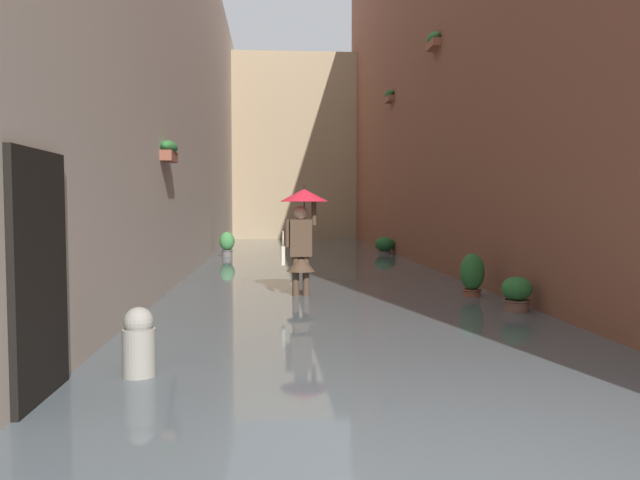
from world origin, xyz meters
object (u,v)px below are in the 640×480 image
object	(u,v)px
person_wading	(302,225)
potted_plant_far_left	(472,277)
potted_plant_mid_right	(227,245)
potted_plant_mid_left	(385,246)
mooring_bollard	(139,351)
potted_plant_near_left	(517,297)

from	to	relation	value
person_wading	potted_plant_far_left	world-z (taller)	person_wading
person_wading	potted_plant_far_left	size ratio (longest dim) A/B	2.30
person_wading	potted_plant_mid_right	bearing A→B (deg)	-76.97
potted_plant_mid_left	potted_plant_mid_right	world-z (taller)	potted_plant_mid_right
potted_plant_far_left	mooring_bollard	world-z (taller)	potted_plant_far_left
potted_plant_far_left	mooring_bollard	xyz separation A→B (m)	(4.70, 4.65, -0.11)
potted_plant_near_left	potted_plant_far_left	distance (m)	1.54
potted_plant_mid_right	mooring_bollard	xyz separation A→B (m)	(-0.18, 13.25, -0.14)
person_wading	potted_plant_mid_right	size ratio (longest dim) A/B	2.24
person_wading	potted_plant_far_left	xyz separation A→B (m)	(-2.96, 0.27, -0.89)
potted_plant_far_left	potted_plant_mid_right	size ratio (longest dim) A/B	0.98
person_wading	potted_plant_near_left	world-z (taller)	person_wading
potted_plant_mid_left	mooring_bollard	xyz separation A→B (m)	(4.90, 14.11, -0.01)
potted_plant_near_left	potted_plant_mid_right	distance (m)	11.32
potted_plant_mid_left	potted_plant_far_left	bearing A→B (deg)	88.78
potted_plant_far_left	potted_plant_mid_right	xyz separation A→B (m)	(4.89, -8.60, 0.03)
person_wading	mooring_bollard	world-z (taller)	person_wading
potted_plant_far_left	potted_plant_mid_right	bearing A→B (deg)	-60.40
potted_plant_far_left	mooring_bollard	bearing A→B (deg)	44.69
potted_plant_near_left	potted_plant_far_left	xyz separation A→B (m)	(0.18, -1.52, 0.14)
person_wading	mooring_bollard	size ratio (longest dim) A/B	2.58
potted_plant_near_left	potted_plant_far_left	bearing A→B (deg)	-83.31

